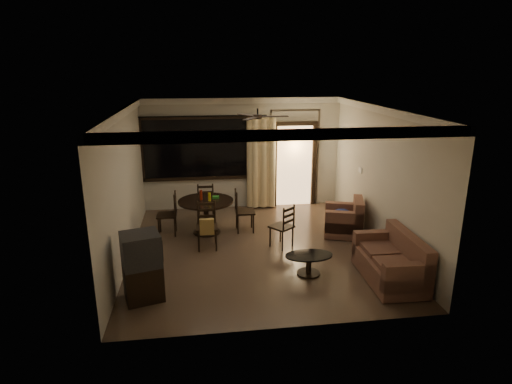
{
  "coord_description": "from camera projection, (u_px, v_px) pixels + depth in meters",
  "views": [
    {
      "loc": [
        -1.12,
        -7.89,
        3.56
      ],
      "look_at": [
        -0.0,
        0.2,
        1.14
      ],
      "focal_mm": 30.0,
      "sensor_mm": 36.0,
      "label": 1
    }
  ],
  "objects": [
    {
      "name": "dining_chair_north",
      "position": [
        206.0,
        209.0,
        10.15
      ],
      "size": [
        0.42,
        0.42,
        0.95
      ],
      "rotation": [
        0.0,
        0.0,
        3.13
      ],
      "color": "black",
      "rests_on": "ground"
    },
    {
      "name": "sofa",
      "position": [
        393.0,
        263.0,
        7.3
      ],
      "size": [
        0.85,
        1.54,
        0.81
      ],
      "rotation": [
        0.0,
        0.0,
        -0.03
      ],
      "color": "#4E2E24",
      "rests_on": "ground"
    },
    {
      "name": "dining_chair_west",
      "position": [
        168.0,
        222.0,
        9.3
      ],
      "size": [
        0.42,
        0.42,
        0.95
      ],
      "rotation": [
        0.0,
        0.0,
        -1.58
      ],
      "color": "black",
      "rests_on": "ground"
    },
    {
      "name": "ground",
      "position": [
        257.0,
        249.0,
        8.65
      ],
      "size": [
        5.5,
        5.5,
        0.0
      ],
      "primitive_type": "plane",
      "color": "#7F6651",
      "rests_on": "ground"
    },
    {
      "name": "dining_chair_east",
      "position": [
        244.0,
        219.0,
        9.5
      ],
      "size": [
        0.42,
        0.42,
        0.95
      ],
      "rotation": [
        0.0,
        0.0,
        1.56
      ],
      "color": "black",
      "rests_on": "ground"
    },
    {
      "name": "dining_table",
      "position": [
        206.0,
        207.0,
        9.31
      ],
      "size": [
        1.2,
        1.2,
        0.97
      ],
      "rotation": [
        0.0,
        0.0,
        -0.01
      ],
      "color": "black",
      "rests_on": "ground"
    },
    {
      "name": "coffee_table",
      "position": [
        309.0,
        261.0,
        7.53
      ],
      "size": [
        0.85,
        0.51,
        0.37
      ],
      "rotation": [
        0.0,
        0.0,
        -0.16
      ],
      "color": "black",
      "rests_on": "ground"
    },
    {
      "name": "armchair",
      "position": [
        346.0,
        220.0,
        9.28
      ],
      "size": [
        0.99,
        0.99,
        0.8
      ],
      "rotation": [
        0.0,
        0.0,
        -0.3
      ],
      "color": "#4E2E24",
      "rests_on": "ground"
    },
    {
      "name": "side_chair",
      "position": [
        282.0,
        234.0,
        8.68
      ],
      "size": [
        0.56,
        0.56,
        0.91
      ],
      "rotation": [
        0.0,
        0.0,
        3.82
      ],
      "color": "black",
      "rests_on": "ground"
    },
    {
      "name": "tv_cabinet",
      "position": [
        142.0,
        267.0,
        6.65
      ],
      "size": [
        0.69,
        0.65,
        1.1
      ],
      "rotation": [
        0.0,
        0.0,
        0.27
      ],
      "color": "black",
      "rests_on": "ground"
    },
    {
      "name": "room_shell",
      "position": [
        272.0,
        143.0,
        9.89
      ],
      "size": [
        5.5,
        6.7,
        5.5
      ],
      "color": "beige",
      "rests_on": "ground"
    },
    {
      "name": "dining_chair_south",
      "position": [
        207.0,
        234.0,
        8.58
      ],
      "size": [
        0.42,
        0.48,
        0.95
      ],
      "rotation": [
        0.0,
        0.0,
        -0.01
      ],
      "color": "black",
      "rests_on": "ground"
    }
  ]
}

